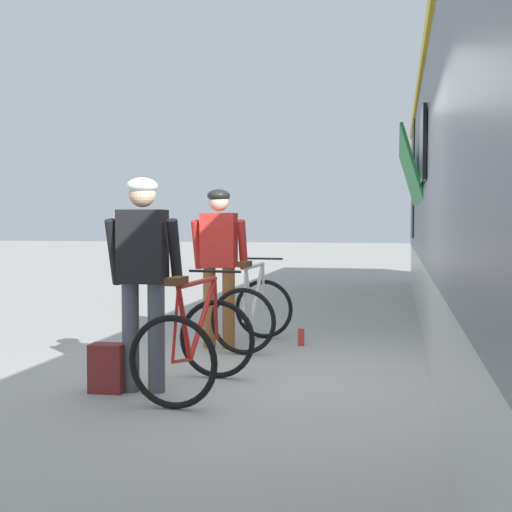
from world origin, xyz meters
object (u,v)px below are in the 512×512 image
(bicycle_near_white, at_px, (254,311))
(water_bottle_near_the_bikes, at_px, (301,337))
(cyclist_near_in_red, at_px, (219,253))
(cyclist_far_in_dark, at_px, (143,264))
(bicycle_far_red, at_px, (196,344))
(backpack_on_platform, at_px, (108,368))

(bicycle_near_white, relative_size, water_bottle_near_the_bikes, 5.52)
(cyclist_near_in_red, relative_size, cyclist_far_in_dark, 1.00)
(cyclist_far_in_dark, distance_m, bicycle_near_white, 2.30)
(bicycle_far_red, relative_size, water_bottle_near_the_bikes, 5.66)
(cyclist_near_in_red, height_order, backpack_on_platform, cyclist_near_in_red)
(cyclist_far_in_dark, xyz_separation_m, water_bottle_near_the_bikes, (0.98, 2.29, -0.96))
(cyclist_near_in_red, bearing_deg, bicycle_near_white, 28.42)
(cyclist_near_in_red, bearing_deg, bicycle_far_red, -80.22)
(cyclist_far_in_dark, distance_m, bicycle_far_red, 0.79)
(water_bottle_near_the_bikes, bearing_deg, backpack_on_platform, -118.00)
(cyclist_far_in_dark, height_order, backpack_on_platform, cyclist_far_in_dark)
(cyclist_near_in_red, distance_m, backpack_on_platform, 2.25)
(cyclist_far_in_dark, relative_size, bicycle_near_white, 1.63)
(cyclist_far_in_dark, bearing_deg, backpack_on_platform, -163.62)
(bicycle_far_red, bearing_deg, cyclist_far_in_dark, -172.19)
(cyclist_far_in_dark, xyz_separation_m, bicycle_far_red, (0.44, 0.06, -0.65))
(cyclist_far_in_dark, distance_m, water_bottle_near_the_bikes, 2.67)
(bicycle_near_white, relative_size, bicycle_far_red, 0.97)
(cyclist_far_in_dark, height_order, bicycle_far_red, cyclist_far_in_dark)
(bicycle_far_red, bearing_deg, water_bottle_near_the_bikes, 76.30)
(bicycle_far_red, height_order, water_bottle_near_the_bikes, bicycle_far_red)
(cyclist_far_in_dark, bearing_deg, bicycle_near_white, 77.88)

